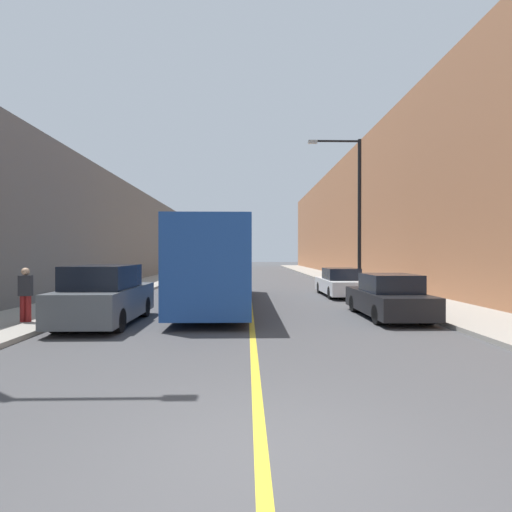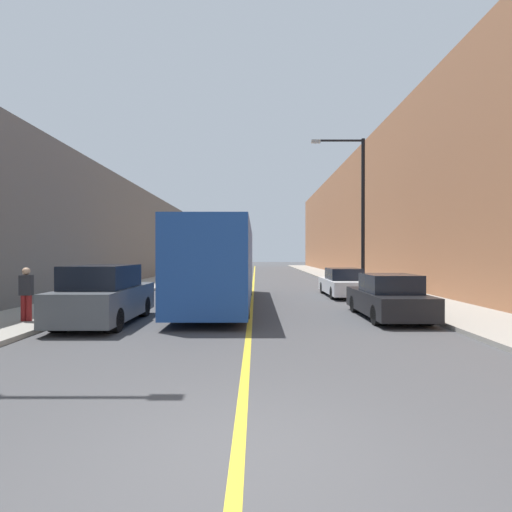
# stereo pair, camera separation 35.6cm
# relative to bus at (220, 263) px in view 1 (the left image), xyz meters

# --- Properties ---
(ground_plane) EXTENTS (200.00, 200.00, 0.00)m
(ground_plane) POSITION_rel_bus_xyz_m (1.30, -12.83, -1.78)
(ground_plane) COLOR #474749
(sidewalk_left) EXTENTS (3.14, 72.00, 0.14)m
(sidewalk_left) POSITION_rel_bus_xyz_m (-6.04, 17.17, -1.71)
(sidewalk_left) COLOR #9E998E
(sidewalk_left) RESTS_ON ground
(sidewalk_right) EXTENTS (3.14, 72.00, 0.14)m
(sidewalk_right) POSITION_rel_bus_xyz_m (8.64, 17.17, -1.71)
(sidewalk_right) COLOR #9E998E
(sidewalk_right) RESTS_ON ground
(building_row_left) EXTENTS (4.00, 72.00, 7.42)m
(building_row_left) POSITION_rel_bus_xyz_m (-9.61, 17.17, 1.93)
(building_row_left) COLOR #66605B
(building_row_left) RESTS_ON ground
(building_row_right) EXTENTS (4.00, 72.00, 11.26)m
(building_row_right) POSITION_rel_bus_xyz_m (12.21, 17.17, 3.85)
(building_row_right) COLOR #B2724C
(building_row_right) RESTS_ON ground
(road_center_line) EXTENTS (0.16, 72.00, 0.01)m
(road_center_line) POSITION_rel_bus_xyz_m (1.30, 17.17, -1.78)
(road_center_line) COLOR gold
(road_center_line) RESTS_ON ground
(bus) EXTENTS (2.56, 12.14, 3.34)m
(bus) POSITION_rel_bus_xyz_m (0.00, 0.00, 0.00)
(bus) COLOR #1E4793
(bus) RESTS_ON ground
(parked_suv_left) EXTENTS (1.93, 4.52, 1.82)m
(parked_suv_left) POSITION_rel_bus_xyz_m (-3.24, -4.64, -0.93)
(parked_suv_left) COLOR #51565B
(parked_suv_left) RESTS_ON ground
(car_right_near) EXTENTS (1.80, 4.37, 1.49)m
(car_right_near) POSITION_rel_bus_xyz_m (5.96, -3.63, -1.11)
(car_right_near) COLOR black
(car_right_near) RESTS_ON ground
(car_right_mid) EXTENTS (1.77, 4.65, 1.44)m
(car_right_mid) POSITION_rel_bus_xyz_m (5.94, 3.30, -1.13)
(car_right_mid) COLOR silver
(car_right_mid) RESTS_ON ground
(street_lamp_right) EXTENTS (2.94, 0.24, 8.34)m
(street_lamp_right) POSITION_rel_bus_xyz_m (7.11, 4.80, 3.11)
(street_lamp_right) COLOR black
(street_lamp_right) RESTS_ON sidewalk_right
(pedestrian) EXTENTS (0.36, 0.23, 1.62)m
(pedestrian) POSITION_rel_bus_xyz_m (-5.49, -4.94, -0.80)
(pedestrian) COLOR maroon
(pedestrian) RESTS_ON sidewalk_left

